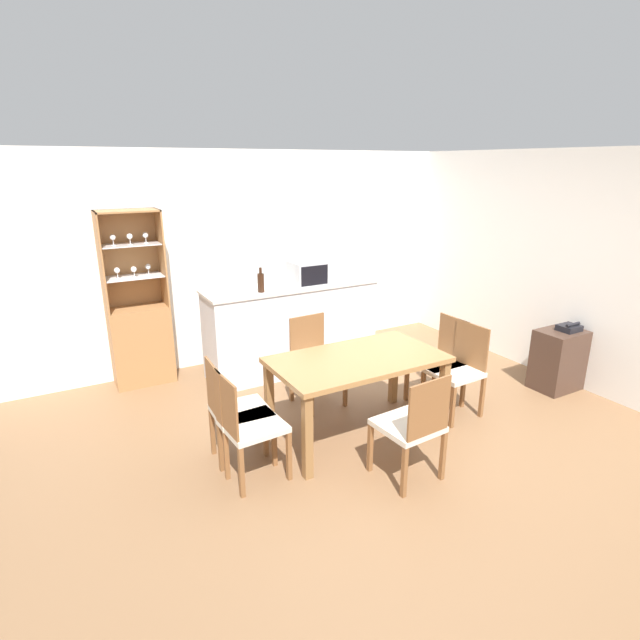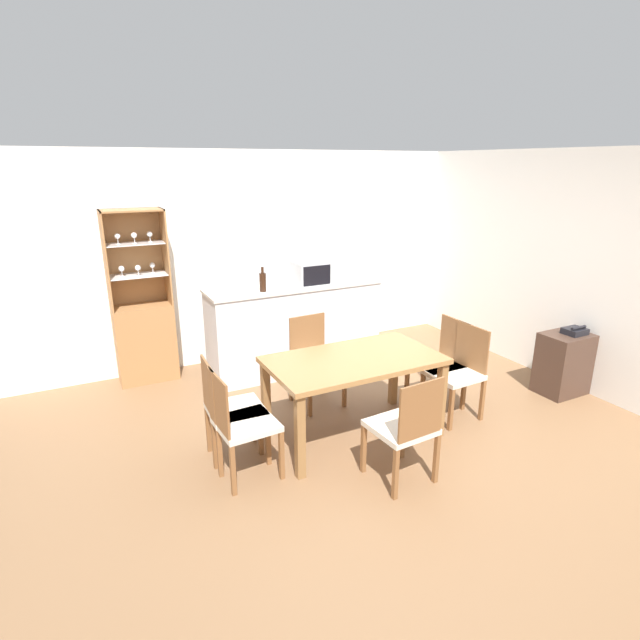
% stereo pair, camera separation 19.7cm
% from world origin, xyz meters
% --- Properties ---
extents(ground_plane, '(18.00, 18.00, 0.00)m').
position_xyz_m(ground_plane, '(0.00, 0.00, 0.00)').
color(ground_plane, brown).
extents(wall_back, '(6.80, 0.06, 2.55)m').
position_xyz_m(wall_back, '(0.00, 2.63, 1.27)').
color(wall_back, white).
rests_on(wall_back, ground_plane).
extents(wall_right, '(0.06, 4.60, 2.55)m').
position_xyz_m(wall_right, '(2.58, 0.30, 1.27)').
color(wall_right, white).
rests_on(wall_right, ground_plane).
extents(kitchen_counter, '(2.06, 0.59, 1.05)m').
position_xyz_m(kitchen_counter, '(0.01, 1.92, 0.52)').
color(kitchen_counter, silver).
rests_on(kitchen_counter, ground_plane).
extents(display_cabinet, '(0.64, 0.37, 1.93)m').
position_xyz_m(display_cabinet, '(-1.64, 2.43, 0.59)').
color(display_cabinet, '#A37042').
rests_on(display_cabinet, ground_plane).
extents(dining_table, '(1.52, 0.85, 0.76)m').
position_xyz_m(dining_table, '(-0.18, 0.25, 0.67)').
color(dining_table, olive).
rests_on(dining_table, ground_plane).
extents(dining_chair_side_right_far, '(0.45, 0.45, 0.90)m').
position_xyz_m(dining_chair_side_right_far, '(0.92, 0.38, 0.46)').
color(dining_chair_side_right_far, beige).
rests_on(dining_chair_side_right_far, ground_plane).
extents(dining_chair_side_left_near, '(0.47, 0.47, 0.90)m').
position_xyz_m(dining_chair_side_left_near, '(-1.27, 0.12, 0.46)').
color(dining_chair_side_left_near, beige).
rests_on(dining_chair_side_left_near, ground_plane).
extents(dining_chair_head_far, '(0.47, 0.47, 0.90)m').
position_xyz_m(dining_chair_head_far, '(-0.18, 1.01, 0.46)').
color(dining_chair_head_far, beige).
rests_on(dining_chair_head_far, ground_plane).
extents(dining_chair_side_right_near, '(0.46, 0.46, 0.90)m').
position_xyz_m(dining_chair_side_right_near, '(0.92, 0.12, 0.46)').
color(dining_chair_side_right_near, beige).
rests_on(dining_chair_side_right_near, ground_plane).
extents(dining_chair_head_near, '(0.47, 0.47, 0.90)m').
position_xyz_m(dining_chair_head_near, '(-0.17, -0.51, 0.46)').
color(dining_chair_head_near, beige).
rests_on(dining_chair_head_near, ground_plane).
extents(dining_chair_side_left_far, '(0.46, 0.46, 0.90)m').
position_xyz_m(dining_chair_side_left_far, '(-1.27, 0.38, 0.46)').
color(dining_chair_side_left_far, beige).
rests_on(dining_chair_side_left_far, ground_plane).
extents(microwave, '(0.53, 0.35, 0.26)m').
position_xyz_m(microwave, '(0.27, 1.88, 1.18)').
color(microwave, '#B7BABF').
rests_on(microwave, kitchen_counter).
extents(wine_bottle, '(0.07, 0.07, 0.27)m').
position_xyz_m(wine_bottle, '(-0.43, 1.78, 1.16)').
color(wine_bottle, black).
rests_on(wine_bottle, kitchen_counter).
extents(side_cabinet, '(0.50, 0.38, 0.67)m').
position_xyz_m(side_cabinet, '(2.30, 0.00, 0.34)').
color(side_cabinet, '#422D23').
rests_on(side_cabinet, ground_plane).
extents(telephone, '(0.23, 0.18, 0.10)m').
position_xyz_m(telephone, '(2.36, -0.03, 0.71)').
color(telephone, black).
rests_on(telephone, side_cabinet).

